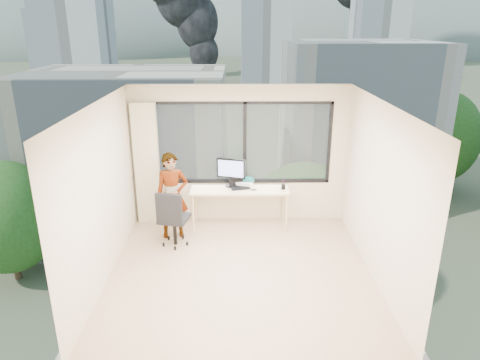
{
  "coord_description": "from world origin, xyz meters",
  "views": [
    {
      "loc": [
        -0.07,
        -5.88,
        3.62
      ],
      "look_at": [
        0.0,
        1.0,
        1.15
      ],
      "focal_mm": 32.79,
      "sensor_mm": 36.0,
      "label": 1
    }
  ],
  "objects_px": {
    "chair": "(174,217)",
    "game_console": "(244,183)",
    "laptop": "(240,182)",
    "monitor": "(231,172)",
    "handbag": "(248,180)",
    "desk": "(240,207)",
    "person": "(172,196)"
  },
  "relations": [
    {
      "from": "chair",
      "to": "laptop",
      "type": "distance_m",
      "value": 1.4
    },
    {
      "from": "chair",
      "to": "game_console",
      "type": "xyz_separation_m",
      "value": [
        1.21,
        0.93,
        0.27
      ]
    },
    {
      "from": "game_console",
      "to": "handbag",
      "type": "relative_size",
      "value": 1.33
    },
    {
      "from": "person",
      "to": "laptop",
      "type": "relative_size",
      "value": 4.21
    },
    {
      "from": "desk",
      "to": "chair",
      "type": "distance_m",
      "value": 1.35
    },
    {
      "from": "handbag",
      "to": "person",
      "type": "bearing_deg",
      "value": -161.26
    },
    {
      "from": "monitor",
      "to": "laptop",
      "type": "relative_size",
      "value": 1.48
    },
    {
      "from": "person",
      "to": "handbag",
      "type": "xyz_separation_m",
      "value": [
        1.35,
        0.59,
        0.07
      ]
    },
    {
      "from": "game_console",
      "to": "desk",
      "type": "bearing_deg",
      "value": -97.63
    },
    {
      "from": "chair",
      "to": "game_console",
      "type": "bearing_deg",
      "value": 50.3
    },
    {
      "from": "monitor",
      "to": "desk",
      "type": "bearing_deg",
      "value": -20.5
    },
    {
      "from": "monitor",
      "to": "handbag",
      "type": "distance_m",
      "value": 0.37
    },
    {
      "from": "laptop",
      "to": "handbag",
      "type": "xyz_separation_m",
      "value": [
        0.16,
        0.15,
        -0.02
      ]
    },
    {
      "from": "desk",
      "to": "chair",
      "type": "xyz_separation_m",
      "value": [
        -1.12,
        -0.74,
        0.14
      ]
    },
    {
      "from": "person",
      "to": "chair",
      "type": "bearing_deg",
      "value": -91.2
    },
    {
      "from": "chair",
      "to": "game_console",
      "type": "relative_size",
      "value": 3.41
    },
    {
      "from": "monitor",
      "to": "game_console",
      "type": "height_order",
      "value": "monitor"
    },
    {
      "from": "chair",
      "to": "handbag",
      "type": "relative_size",
      "value": 4.51
    },
    {
      "from": "desk",
      "to": "handbag",
      "type": "height_order",
      "value": "handbag"
    },
    {
      "from": "handbag",
      "to": "game_console",
      "type": "bearing_deg",
      "value": 168.12
    },
    {
      "from": "desk",
      "to": "monitor",
      "type": "relative_size",
      "value": 3.33
    },
    {
      "from": "chair",
      "to": "laptop",
      "type": "relative_size",
      "value": 2.84
    },
    {
      "from": "desk",
      "to": "laptop",
      "type": "xyz_separation_m",
      "value": [
        0.0,
        0.03,
        0.49
      ]
    },
    {
      "from": "desk",
      "to": "monitor",
      "type": "distance_m",
      "value": 0.67
    },
    {
      "from": "monitor",
      "to": "handbag",
      "type": "bearing_deg",
      "value": 26.73
    },
    {
      "from": "game_console",
      "to": "laptop",
      "type": "relative_size",
      "value": 0.83
    },
    {
      "from": "desk",
      "to": "handbag",
      "type": "distance_m",
      "value": 0.52
    },
    {
      "from": "desk",
      "to": "laptop",
      "type": "bearing_deg",
      "value": 86.11
    },
    {
      "from": "laptop",
      "to": "desk",
      "type": "bearing_deg",
      "value": -109.38
    },
    {
      "from": "monitor",
      "to": "handbag",
      "type": "relative_size",
      "value": 2.35
    },
    {
      "from": "handbag",
      "to": "laptop",
      "type": "bearing_deg",
      "value": -140.83
    },
    {
      "from": "person",
      "to": "handbag",
      "type": "distance_m",
      "value": 1.47
    }
  ]
}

